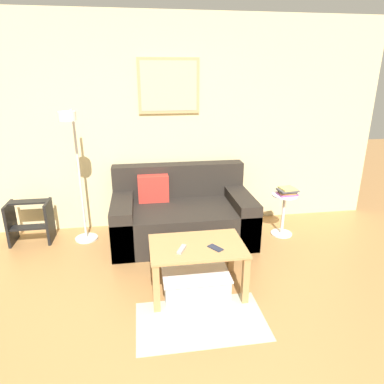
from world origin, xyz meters
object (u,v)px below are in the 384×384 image
at_px(coffee_table, 197,255).
at_px(storage_bin, 196,283).
at_px(book_stack, 287,191).
at_px(remote_control, 182,249).
at_px(side_table, 283,211).
at_px(cell_phone, 215,248).
at_px(couch, 182,215).
at_px(floor_lamp, 76,165).
at_px(step_stool, 30,221).

xyz_separation_m(coffee_table, storage_bin, (-0.02, -0.04, -0.26)).
bearing_deg(book_stack, storage_bin, -141.69).
bearing_deg(remote_control, side_table, 62.52).
bearing_deg(storage_bin, remote_control, -168.53).
height_order(book_stack, cell_phone, book_stack).
xyz_separation_m(side_table, book_stack, (0.02, -0.02, 0.26)).
height_order(couch, floor_lamp, floor_lamp).
bearing_deg(floor_lamp, storage_bin, -44.13).
distance_m(storage_bin, book_stack, 1.67).
bearing_deg(floor_lamp, cell_phone, -41.19).
relative_size(book_stack, remote_control, 1.57).
relative_size(coffee_table, floor_lamp, 0.54).
bearing_deg(step_stool, remote_control, -39.07).
xyz_separation_m(floor_lamp, book_stack, (2.38, -0.10, -0.39)).
bearing_deg(storage_bin, side_table, 39.17).
distance_m(coffee_table, storage_bin, 0.26).
relative_size(couch, remote_control, 10.75).
distance_m(storage_bin, side_table, 1.62).
relative_size(floor_lamp, remote_control, 10.24).
xyz_separation_m(floor_lamp, side_table, (2.37, -0.08, -0.64)).
distance_m(storage_bin, floor_lamp, 1.78).
distance_m(storage_bin, cell_phone, 0.40).
bearing_deg(remote_control, floor_lamp, 157.12).
bearing_deg(side_table, storage_bin, -140.83).
bearing_deg(floor_lamp, remote_control, -48.26).
bearing_deg(storage_bin, couch, 89.28).
xyz_separation_m(side_table, step_stool, (-2.98, 0.27, -0.05)).
height_order(side_table, book_stack, book_stack).
height_order(couch, storage_bin, couch).
bearing_deg(step_stool, side_table, -5.18).
bearing_deg(book_stack, cell_phone, -136.69).
xyz_separation_m(couch, floor_lamp, (-1.14, -0.03, 0.67)).
distance_m(floor_lamp, book_stack, 2.42).
xyz_separation_m(side_table, remote_control, (-1.37, -1.04, 0.16)).
bearing_deg(book_stack, floor_lamp, 177.64).
bearing_deg(floor_lamp, step_stool, 162.77).
bearing_deg(step_stool, storage_bin, -36.39).
bearing_deg(floor_lamp, coffee_table, -42.48).
bearing_deg(cell_phone, remote_control, 144.32).
bearing_deg(step_stool, cell_phone, -34.72).
distance_m(couch, coffee_table, 1.08).
distance_m(floor_lamp, remote_control, 1.58).
bearing_deg(storage_bin, coffee_table, 68.04).
xyz_separation_m(coffee_table, floor_lamp, (-1.14, 1.05, 0.59)).
bearing_deg(cell_phone, step_stool, 111.74).
distance_m(remote_control, step_stool, 2.09).
relative_size(couch, storage_bin, 2.70).
xyz_separation_m(coffee_table, cell_phone, (0.15, -0.08, 0.10)).
height_order(floor_lamp, side_table, floor_lamp).
relative_size(coffee_table, storage_bin, 1.40).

